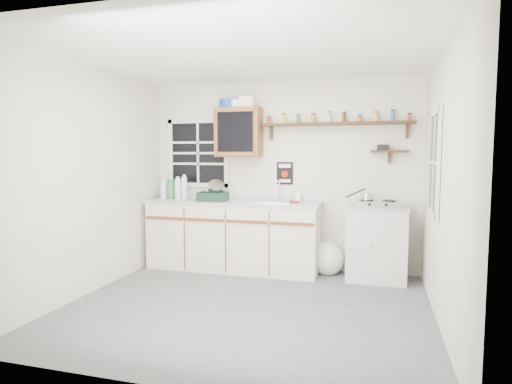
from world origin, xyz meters
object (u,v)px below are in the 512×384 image
(main_cabinet, at_px, (233,235))
(upper_cabinet, at_px, (239,132))
(spice_shelf, at_px, (336,123))
(hotplate, at_px, (378,203))
(dish_rack, at_px, (214,194))
(right_cabinet, at_px, (376,243))

(main_cabinet, distance_m, upper_cabinet, 1.37)
(spice_shelf, distance_m, hotplate, 1.14)
(spice_shelf, height_order, dish_rack, spice_shelf)
(main_cabinet, xyz_separation_m, upper_cabinet, (0.03, 0.14, 1.36))
(right_cabinet, xyz_separation_m, hotplate, (0.01, -0.02, 0.49))
(right_cabinet, bearing_deg, hotplate, -68.91)
(dish_rack, xyz_separation_m, hotplate, (2.08, 0.08, -0.07))
(main_cabinet, xyz_separation_m, dish_rack, (-0.24, -0.08, 0.55))
(spice_shelf, relative_size, hotplate, 3.57)
(right_cabinet, height_order, hotplate, hotplate)
(upper_cabinet, xyz_separation_m, dish_rack, (-0.28, -0.22, -0.81))
(main_cabinet, bearing_deg, right_cabinet, 0.79)
(main_cabinet, height_order, dish_rack, dish_rack)
(right_cabinet, distance_m, hotplate, 0.49)
(dish_rack, bearing_deg, upper_cabinet, 32.22)
(upper_cabinet, relative_size, hotplate, 1.22)
(upper_cabinet, bearing_deg, main_cabinet, -103.68)
(right_cabinet, relative_size, dish_rack, 2.23)
(dish_rack, distance_m, hotplate, 2.09)
(upper_cabinet, distance_m, dish_rack, 0.89)
(upper_cabinet, xyz_separation_m, hotplate, (1.81, -0.14, -0.88))
(right_cabinet, relative_size, hotplate, 1.70)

